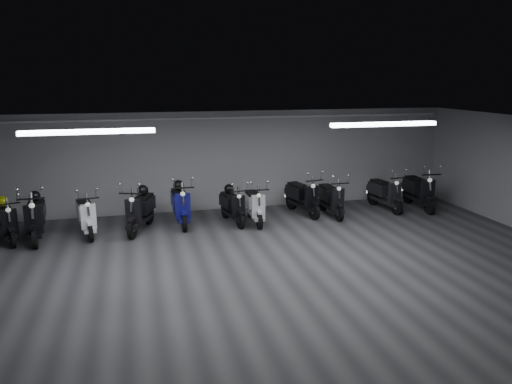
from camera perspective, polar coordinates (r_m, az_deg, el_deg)
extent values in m
cube|color=#363639|center=(9.46, 0.42, -9.84)|extent=(14.00, 10.00, 0.01)
cube|color=slate|center=(8.75, 0.46, 7.34)|extent=(14.00, 10.00, 0.01)
cube|color=gray|center=(13.80, -4.81, 3.61)|extent=(14.00, 0.01, 2.80)
cube|color=gray|center=(4.67, 16.82, -17.06)|extent=(14.00, 0.01, 2.80)
cube|color=white|center=(9.50, -19.08, 6.70)|extent=(2.40, 0.18, 0.08)
cube|color=white|center=(10.80, 14.80, 7.70)|extent=(2.40, 0.18, 0.08)
cylinder|color=white|center=(13.56, -4.85, 8.64)|extent=(13.60, 0.05, 0.05)
sphere|color=#AEC30B|center=(12.72, -27.58, -0.99)|extent=(0.25, 0.25, 0.25)
sphere|color=black|center=(12.39, -13.14, 0.19)|extent=(0.27, 0.27, 0.27)
sphere|color=black|center=(12.74, -9.08, 0.79)|extent=(0.28, 0.28, 0.28)
sphere|color=black|center=(12.53, -24.53, -0.42)|extent=(0.25, 0.25, 0.25)
sphere|color=black|center=(12.71, -3.17, 0.37)|extent=(0.26, 0.26, 0.26)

